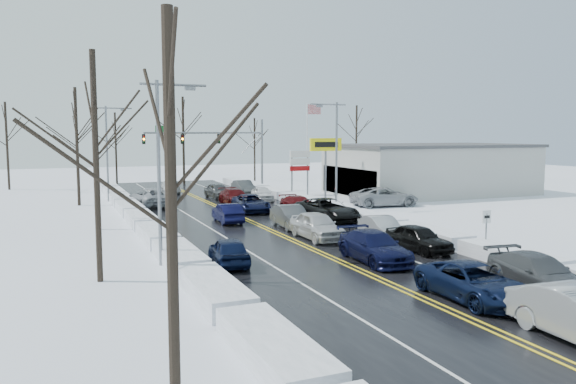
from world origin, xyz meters
name	(u,v)px	position (x,y,z in m)	size (l,w,h in m)	color
ground	(289,239)	(0.00, 0.00, 0.00)	(160.00, 160.00, 0.00)	white
road_surface	(277,233)	(0.00, 2.00, 0.01)	(14.00, 84.00, 0.01)	black
snow_bank_left	(158,242)	(-7.60, 2.00, 0.00)	(1.74, 72.00, 0.78)	white
snow_bank_right	(377,226)	(7.60, 2.00, 0.00)	(1.74, 72.00, 0.78)	white
traffic_signal_mast	(218,142)	(3.45, 27.99, 5.48)	(13.28, 0.39, 8.00)	slate
tires_plus_sign	(326,149)	(10.50, 15.99, 4.99)	(3.20, 0.34, 6.00)	slate
used_vehicles_sign	(300,163)	(10.50, 22.00, 3.32)	(2.20, 0.22, 4.65)	slate
speed_limit_sign	(486,224)	(8.20, -8.00, 1.63)	(0.55, 0.09, 2.35)	slate
flagpole	(308,138)	(15.17, 30.00, 5.93)	(1.87, 1.20, 10.00)	silver
dealership_building	(430,169)	(23.98, 18.00, 2.66)	(20.40, 12.40, 5.30)	#ABABA6
streetlight_ne	(334,147)	(8.30, 10.00, 5.31)	(3.20, 0.25, 9.00)	slate
streetlight_sw	(163,157)	(-8.30, -4.00, 5.31)	(3.20, 0.25, 9.00)	slate
streetlight_nw	(109,145)	(-8.30, 24.00, 5.31)	(3.20, 0.25, 9.00)	slate
tree_left_a	(170,143)	(-11.00, -20.00, 6.29)	(3.60, 3.60, 9.00)	#2D231C
tree_left_b	(95,121)	(-11.50, -6.00, 6.99)	(4.00, 4.00, 10.00)	#2D231C
tree_left_c	(96,141)	(-10.50, 8.00, 5.94)	(3.40, 3.40, 8.50)	#2D231C
tree_left_d	(76,123)	(-11.20, 22.00, 7.33)	(4.20, 4.20, 10.50)	#2D231C
tree_left_e	(76,132)	(-10.80, 34.00, 6.64)	(3.80, 3.80, 9.50)	#2D231C
tree_far_a	(6,128)	(-18.00, 40.00, 6.99)	(4.00, 4.00, 10.00)	#2D231C
tree_far_b	(115,135)	(-6.00, 41.00, 6.29)	(3.60, 3.60, 9.00)	#2D231C
tree_far_c	(183,123)	(2.00, 39.00, 7.68)	(4.40, 4.40, 11.00)	#2D231C
tree_far_d	(255,137)	(12.00, 40.50, 5.94)	(3.40, 3.40, 8.50)	#2D231C
tree_far_e	(356,127)	(28.00, 41.00, 7.33)	(4.20, 4.20, 10.50)	#2D231C
queued_car_2	(473,300)	(1.69, -14.52, 0.00)	(2.38, 5.16, 1.43)	#0B1432
queued_car_3	(374,261)	(1.63, -7.35, 0.00)	(2.14, 5.26, 1.53)	black
queued_car_4	(317,239)	(1.57, -0.77, 0.00)	(1.97, 4.90, 1.67)	silver
queued_car_5	(291,228)	(1.67, 3.56, 0.00)	(1.64, 4.69, 1.55)	#45474A
queued_car_6	(251,212)	(1.68, 12.06, 0.00)	(2.39, 5.18, 1.44)	black
queued_car_7	(235,205)	(1.79, 16.78, 0.00)	(2.03, 5.01, 1.45)	#43090B
queued_car_8	(218,198)	(1.81, 22.50, 0.00)	(1.77, 4.40, 1.50)	#424447
queued_car_11	(537,291)	(5.06, -14.52, 0.00)	(2.08, 5.13, 1.49)	#44474A
queued_car_12	(418,251)	(5.15, -6.18, 0.00)	(1.74, 4.31, 1.47)	black
queued_car_13	(382,240)	(5.16, -2.45, 0.00)	(1.50, 4.29, 1.41)	#9C9FA4
queued_car_14	(327,221)	(5.21, 5.16, 0.00)	(2.81, 6.10, 1.70)	black
queued_car_15	(299,212)	(5.25, 10.33, 0.00)	(1.85, 4.56, 1.32)	#530B0E
queued_car_16	(262,201)	(5.17, 18.83, 0.00)	(1.62, 4.02, 1.37)	white
queued_car_17	(244,194)	(5.29, 24.94, 0.00)	(1.58, 4.53, 1.49)	#3F4244
oncoming_car_0	(228,223)	(-1.67, 7.50, 0.00)	(1.48, 4.23, 1.39)	black
oncoming_car_1	(151,207)	(-5.39, 18.66, 0.00)	(2.75, 5.97, 1.66)	#A5A7AD
oncoming_car_2	(169,193)	(-1.75, 29.29, 0.00)	(1.90, 4.68, 1.36)	silver
oncoming_car_3	(229,265)	(-5.38, -5.21, 0.00)	(1.65, 4.11, 1.40)	black
parked_car_0	(384,206)	(13.83, 10.94, 0.00)	(2.80, 6.08, 1.69)	#9B9DA2
parked_car_1	(379,197)	(16.97, 16.93, 0.00)	(2.36, 5.80, 1.68)	black
parked_car_2	(339,193)	(15.07, 21.93, 0.00)	(1.77, 4.41, 1.50)	black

